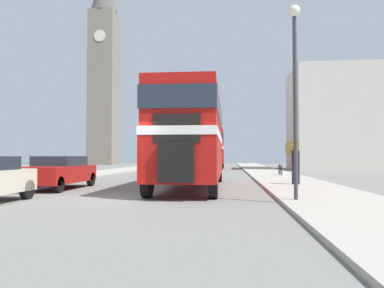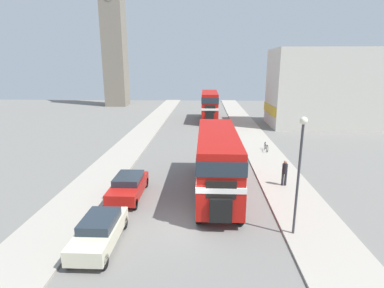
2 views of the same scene
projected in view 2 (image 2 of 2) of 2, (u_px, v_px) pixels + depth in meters
name	position (u px, v px, depth m)	size (l,w,h in m)	color
ground_plane	(184.00, 226.00, 15.81)	(120.00, 120.00, 0.00)	slate
sidewalk_right	(314.00, 228.00, 15.51)	(3.50, 120.00, 0.12)	#A8A093
sidewalk_left	(59.00, 222.00, 16.07)	(3.50, 120.00, 0.12)	#A8A093
double_decker_bus	(217.00, 157.00, 19.50)	(2.54, 10.32, 4.09)	#B2140F
bus_distant	(210.00, 104.00, 45.95)	(2.41, 9.89, 4.39)	#B2140F
car_parked_near	(99.00, 231.00, 13.92)	(1.67, 4.11, 1.41)	beige
car_parked_mid	(128.00, 186.00, 19.18)	(1.82, 4.29, 1.41)	red
pedestrian_walking	(285.00, 171.00, 20.65)	(0.36, 0.36, 1.80)	#282833
bicycle_on_pavement	(266.00, 147.00, 29.43)	(0.05, 1.76, 0.78)	black
street_lamp	(300.00, 160.00, 13.95)	(0.36, 0.36, 5.86)	#38383D
church_tower	(113.00, 16.00, 59.97)	(4.50, 4.50, 35.21)	gray
shop_building_block	(327.00, 88.00, 41.05)	(15.26, 8.07, 10.50)	beige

